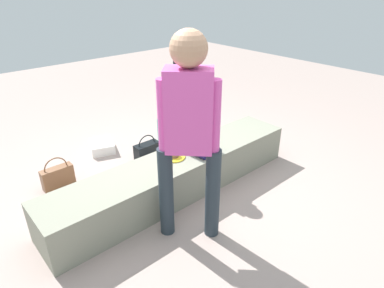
% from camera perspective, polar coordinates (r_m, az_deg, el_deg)
% --- Properties ---
extents(ground_plane, '(12.00, 12.00, 0.00)m').
position_cam_1_polar(ground_plane, '(3.30, -2.44, -8.19)').
color(ground_plane, gray).
extents(concrete_ledge, '(2.63, 0.49, 0.38)m').
position_cam_1_polar(concrete_ledge, '(3.19, -2.51, -5.42)').
color(concrete_ledge, gray).
rests_on(concrete_ledge, ground_plane).
extents(child_seated, '(0.28, 0.32, 0.48)m').
position_cam_1_polar(child_seated, '(3.14, 0.61, 2.42)').
color(child_seated, '#19174D').
rests_on(child_seated, concrete_ledge).
extents(adult_standing, '(0.37, 0.37, 1.62)m').
position_cam_1_polar(adult_standing, '(2.31, -0.53, 3.41)').
color(adult_standing, '#242F37').
rests_on(adult_standing, ground_plane).
extents(cake_plate, '(0.22, 0.22, 0.07)m').
position_cam_1_polar(cake_plate, '(3.10, -3.20, -1.96)').
color(cake_plate, yellow).
rests_on(cake_plate, concrete_ledge).
extents(gift_bag, '(0.19, 0.10, 0.36)m').
position_cam_1_polar(gift_bag, '(4.20, -4.56, 2.52)').
color(gift_bag, '#59C6B2').
rests_on(gift_bag, ground_plane).
extents(railing_post, '(0.36, 0.36, 0.98)m').
position_cam_1_polar(railing_post, '(4.50, -2.42, 6.94)').
color(railing_post, black).
rests_on(railing_post, ground_plane).
extents(water_bottle_near_gift, '(0.07, 0.07, 0.20)m').
position_cam_1_polar(water_bottle_near_gift, '(3.64, -5.49, -2.86)').
color(water_bottle_near_gift, silver).
rests_on(water_bottle_near_gift, ground_plane).
extents(cake_box_white, '(0.36, 0.41, 0.12)m').
position_cam_1_polar(cake_box_white, '(4.15, -15.31, -0.35)').
color(cake_box_white, white).
rests_on(cake_box_white, ground_plane).
extents(handbag_black_leather, '(0.30, 0.13, 0.29)m').
position_cam_1_polar(handbag_black_leather, '(3.86, -7.75, -1.08)').
color(handbag_black_leather, black).
rests_on(handbag_black_leather, ground_plane).
extents(handbag_brown_canvas, '(0.31, 0.10, 0.33)m').
position_cam_1_polar(handbag_brown_canvas, '(3.56, -22.22, -5.25)').
color(handbag_brown_canvas, brown).
rests_on(handbag_brown_canvas, ground_plane).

